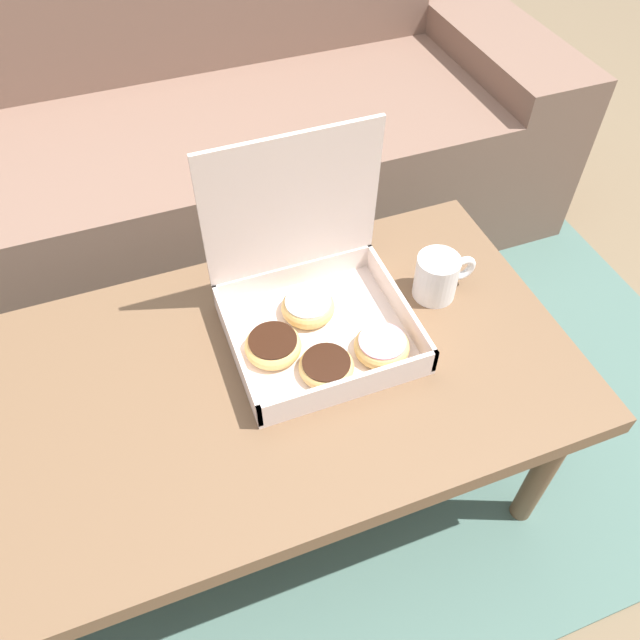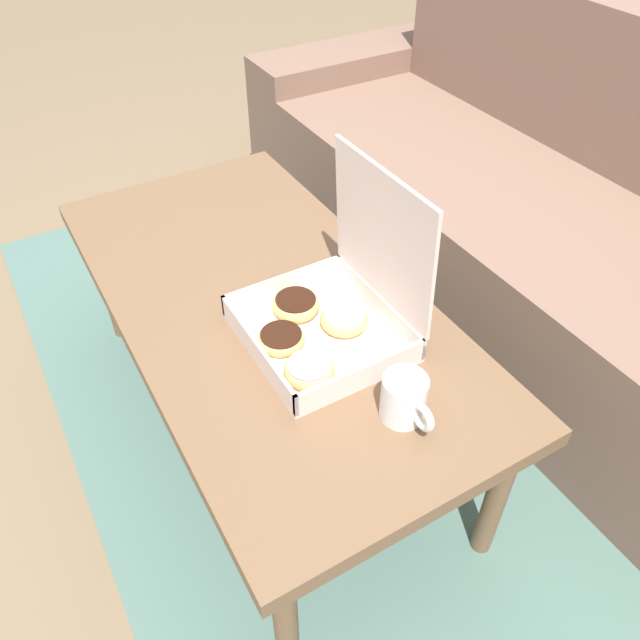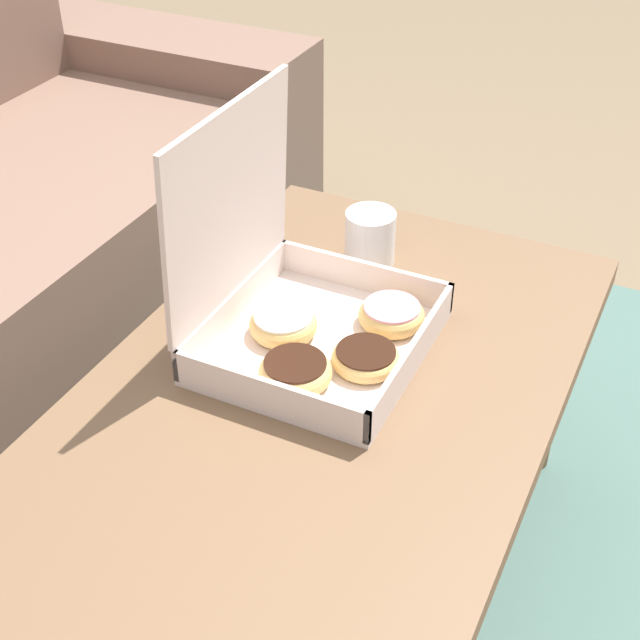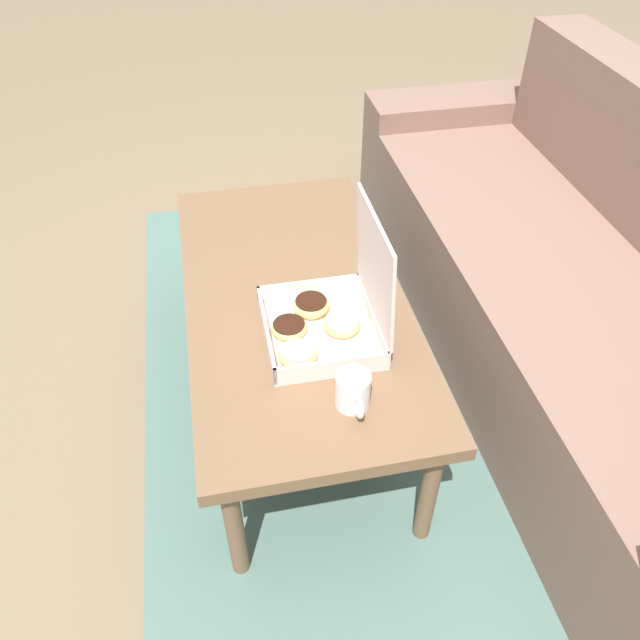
{
  "view_description": "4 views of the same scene",
  "coord_description": "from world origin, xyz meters",
  "px_view_note": "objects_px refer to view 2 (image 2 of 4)",
  "views": [
    {
      "loc": [
        -0.07,
        -0.76,
        1.31
      ],
      "look_at": [
        0.18,
        -0.11,
        0.49
      ],
      "focal_mm": 35.0,
      "sensor_mm": 36.0,
      "label": 1
    },
    {
      "loc": [
        0.96,
        -0.56,
        1.3
      ],
      "look_at": [
        0.18,
        -0.11,
        0.49
      ],
      "focal_mm": 35.0,
      "sensor_mm": 36.0,
      "label": 2
    },
    {
      "loc": [
        -0.71,
        -0.54,
        1.22
      ],
      "look_at": [
        0.18,
        -0.11,
        0.49
      ],
      "focal_mm": 50.0,
      "sensor_mm": 36.0,
      "label": 3
    },
    {
      "loc": [
        1.32,
        -0.34,
        1.55
      ],
      "look_at": [
        0.18,
        -0.11,
        0.49
      ],
      "focal_mm": 35.0,
      "sensor_mm": 36.0,
      "label": 4
    }
  ],
  "objects_px": {
    "couch": "(554,232)",
    "coffee_mug": "(405,399)",
    "pastry_box": "(327,313)",
    "coffee_table": "(265,310)"
  },
  "relations": [
    {
      "from": "coffee_mug",
      "to": "pastry_box",
      "type": "bearing_deg",
      "value": -177.91
    },
    {
      "from": "pastry_box",
      "to": "couch",
      "type": "bearing_deg",
      "value": 101.44
    },
    {
      "from": "coffee_table",
      "to": "coffee_mug",
      "type": "height_order",
      "value": "coffee_mug"
    },
    {
      "from": "couch",
      "to": "coffee_table",
      "type": "xyz_separation_m",
      "value": [
        0.0,
        -0.92,
        0.11
      ]
    },
    {
      "from": "coffee_mug",
      "to": "couch",
      "type": "bearing_deg",
      "value": 116.23
    },
    {
      "from": "couch",
      "to": "coffee_mug",
      "type": "height_order",
      "value": "couch"
    },
    {
      "from": "couch",
      "to": "coffee_table",
      "type": "bearing_deg",
      "value": -90.0
    },
    {
      "from": "coffee_table",
      "to": "pastry_box",
      "type": "height_order",
      "value": "pastry_box"
    },
    {
      "from": "couch",
      "to": "coffee_mug",
      "type": "bearing_deg",
      "value": -63.77
    },
    {
      "from": "couch",
      "to": "coffee_table",
      "type": "distance_m",
      "value": 0.93
    }
  ]
}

